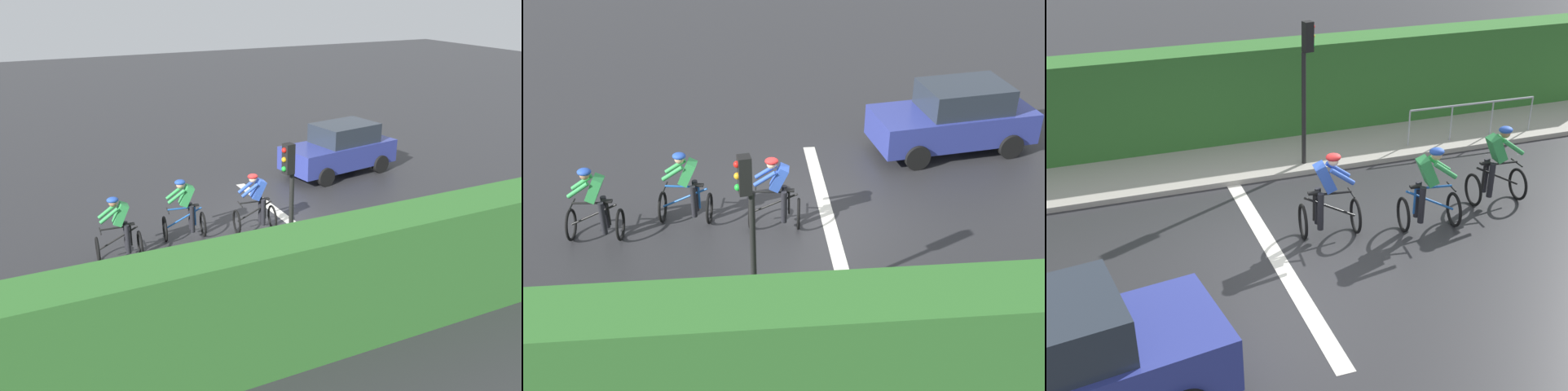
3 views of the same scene
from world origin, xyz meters
TOP-DOWN VIEW (x-y plane):
  - ground_plane at (0.00, 0.00)m, footprint 80.00×80.00m
  - sidewalk_kerb at (-4.27, 2.00)m, footprint 2.80×19.44m
  - stone_wall_low at (-5.17, 2.00)m, footprint 0.44×19.44m
  - hedge_wall at (-5.47, 2.00)m, footprint 1.10×19.44m
  - road_marking_stop_line at (0.00, -0.32)m, footprint 7.00×0.30m
  - cyclist_lead at (-0.30, 4.55)m, footprint 0.77×1.13m
  - cyclist_second at (0.21, 2.72)m, footprint 0.83×1.17m
  - cyclist_mid at (-0.19, 0.83)m, footprint 0.81×1.16m
  - car_navy at (3.13, -4.01)m, footprint 2.35×4.31m
  - traffic_light_near_crossing at (-3.27, 1.51)m, footprint 0.23×0.31m
  - pedestrian_railing_kerbside at (-3.37, 5.91)m, footprint 0.16×3.46m

SIDE VIEW (x-z plane):
  - ground_plane at x=0.00m, z-range 0.00..0.00m
  - road_marking_stop_line at x=0.00m, z-range 0.00..0.01m
  - sidewalk_kerb at x=-4.27m, z-range 0.00..0.12m
  - stone_wall_low at x=-5.17m, z-range 0.00..0.57m
  - pedestrian_railing_kerbside at x=-3.37m, z-range 0.27..1.30m
  - cyclist_lead at x=-0.30m, z-range -0.03..1.63m
  - cyclist_second at x=0.21m, z-range -0.03..1.63m
  - cyclist_mid at x=-0.19m, z-range -0.03..1.63m
  - car_navy at x=3.13m, z-range -0.01..1.75m
  - hedge_wall at x=-5.47m, z-range 0.00..2.38m
  - traffic_light_near_crossing at x=-3.27m, z-range 0.55..3.89m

